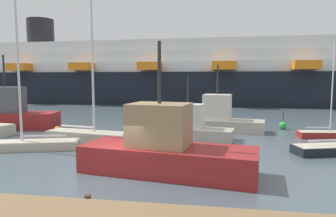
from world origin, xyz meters
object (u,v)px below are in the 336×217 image
(channel_buoy_1, at_px, (283,125))
(fishing_boat_3, at_px, (220,119))
(sailboat_0, at_px, (326,133))
(sailboat_1, at_px, (30,141))
(fishing_boat_2, at_px, (190,126))
(cruise_ship, at_px, (128,75))
(sailboat_5, at_px, (88,134))
(fishing_boat_1, at_px, (9,114))
(fishing_boat_0, at_px, (165,150))
(channel_buoy_0, at_px, (57,129))

(channel_buoy_1, bearing_deg, fishing_boat_3, -163.48)
(sailboat_0, distance_m, sailboat_1, 22.19)
(sailboat_0, distance_m, fishing_boat_2, 10.88)
(fishing_boat_2, bearing_deg, sailboat_1, 37.61)
(sailboat_0, distance_m, cruise_ship, 42.11)
(sailboat_0, xyz_separation_m, cruise_ship, (-25.76, 32.93, 4.98))
(sailboat_5, height_order, fishing_boat_1, sailboat_5)
(sailboat_0, xyz_separation_m, sailboat_5, (-18.10, -4.34, 0.23))
(fishing_boat_1, bearing_deg, sailboat_5, 144.01)
(sailboat_1, relative_size, sailboat_5, 1.04)
(fishing_boat_2, relative_size, fishing_boat_3, 0.86)
(sailboat_0, xyz_separation_m, fishing_boat_2, (-10.70, -1.89, 0.61))
(fishing_boat_1, relative_size, cruise_ship, 0.08)
(sailboat_0, bearing_deg, fishing_boat_0, -142.88)
(channel_buoy_0, bearing_deg, sailboat_0, 2.11)
(sailboat_5, distance_m, fishing_boat_0, 9.38)
(sailboat_1, xyz_separation_m, fishing_boat_1, (-7.19, 7.77, 0.79))
(fishing_boat_0, distance_m, cruise_ship, 46.17)
(sailboat_1, relative_size, fishing_boat_2, 1.81)
(channel_buoy_0, xyz_separation_m, channel_buoy_1, (20.07, 4.62, 0.08))
(sailboat_5, xyz_separation_m, channel_buoy_1, (15.66, 8.13, -0.22))
(fishing_boat_2, bearing_deg, cruise_ship, -56.33)
(fishing_boat_1, distance_m, fishing_boat_3, 19.90)
(sailboat_1, bearing_deg, fishing_boat_2, -168.61)
(sailboat_0, height_order, fishing_boat_1, sailboat_0)
(fishing_boat_3, bearing_deg, sailboat_5, 43.00)
(fishing_boat_2, xyz_separation_m, fishing_boat_3, (2.37, 3.94, 0.13))
(fishing_boat_1, relative_size, channel_buoy_0, 6.40)
(fishing_boat_0, bearing_deg, sailboat_0, -127.23)
(fishing_boat_1, distance_m, channel_buoy_0, 5.93)
(sailboat_5, distance_m, channel_buoy_0, 5.65)
(fishing_boat_1, xyz_separation_m, cruise_ship, (2.41, 32.37, 3.97))
(sailboat_5, bearing_deg, cruise_ship, 111.93)
(sailboat_0, relative_size, fishing_boat_1, 0.83)
(sailboat_1, height_order, sailboat_5, sailboat_1)
(channel_buoy_0, xyz_separation_m, cruise_ship, (-3.25, 33.76, 5.06))
(fishing_boat_1, xyz_separation_m, channel_buoy_0, (5.66, -1.39, -1.09))
(fishing_boat_3, height_order, channel_buoy_1, fishing_boat_3)
(sailboat_1, xyz_separation_m, fishing_boat_2, (10.29, 5.32, 0.39))
(sailboat_1, height_order, fishing_boat_0, sailboat_1)
(fishing_boat_3, distance_m, cruise_ship, 35.72)
(fishing_boat_0, relative_size, fishing_boat_2, 1.35)
(sailboat_0, bearing_deg, sailboat_5, -172.98)
(sailboat_0, bearing_deg, fishing_boat_1, 172.39)
(fishing_boat_1, bearing_deg, fishing_boat_0, 136.34)
(channel_buoy_1, bearing_deg, channel_buoy_0, -167.03)
(fishing_boat_3, relative_size, channel_buoy_1, 4.36)
(fishing_boat_0, relative_size, cruise_ship, 0.08)
(sailboat_0, relative_size, fishing_boat_3, 0.95)
(sailboat_1, xyz_separation_m, sailboat_5, (2.88, 2.87, 0.01))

